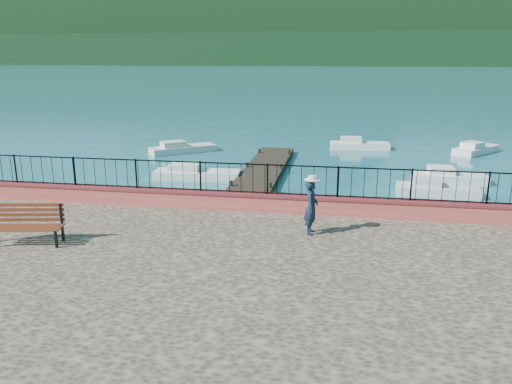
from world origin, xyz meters
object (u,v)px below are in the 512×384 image
(person, at_px, (311,207))
(boat_2, at_px, (451,174))
(boat_5, at_px, (476,147))
(boat_1, at_px, (438,186))
(boat_4, at_px, (360,143))
(boat_3, at_px, (183,146))
(park_bench, at_px, (27,233))
(boat_0, at_px, (197,171))

(person, distance_m, boat_2, 13.38)
(person, distance_m, boat_5, 22.04)
(boat_1, bearing_deg, boat_4, 106.64)
(boat_4, height_order, boat_5, same)
(boat_1, height_order, boat_2, same)
(person, height_order, boat_3, person)
(person, relative_size, boat_5, 0.42)
(boat_4, bearing_deg, boat_3, -166.94)
(boat_4, bearing_deg, park_bench, -116.02)
(person, relative_size, boat_1, 0.44)
(boat_1, bearing_deg, boat_3, 152.55)
(park_bench, bearing_deg, boat_3, 85.07)
(park_bench, distance_m, boat_4, 24.29)
(park_bench, xyz_separation_m, boat_2, (13.55, 13.85, -1.11))
(boat_3, relative_size, boat_4, 1.09)
(boat_4, bearing_deg, boat_5, -6.07)
(person, bearing_deg, park_bench, 109.96)
(person, distance_m, boat_0, 12.23)
(park_bench, height_order, boat_0, park_bench)
(park_bench, relative_size, boat_2, 0.59)
(boat_2, xyz_separation_m, boat_4, (-4.15, 8.52, 0.00))
(boat_0, distance_m, boat_5, 18.34)
(boat_0, distance_m, boat_2, 12.59)
(person, xyz_separation_m, boat_2, (6.17, 11.76, -1.58))
(person, bearing_deg, boat_2, -23.48)
(person, relative_size, boat_3, 0.37)
(boat_1, bearing_deg, boat_5, 69.63)
(boat_3, xyz_separation_m, boat_4, (11.23, 3.28, 0.00))
(boat_2, xyz_separation_m, boat_3, (-15.38, 5.24, 0.00))
(boat_2, bearing_deg, boat_1, -115.18)
(boat_2, bearing_deg, boat_0, -175.89)
(boat_2, distance_m, boat_5, 8.74)
(boat_0, relative_size, boat_5, 1.16)
(boat_0, xyz_separation_m, boat_1, (11.44, -1.11, 0.00))
(boat_5, bearing_deg, park_bench, -176.17)
(boat_3, bearing_deg, person, -99.54)
(boat_5, bearing_deg, boat_4, 128.15)
(park_bench, xyz_separation_m, boat_0, (1.05, 12.42, -1.11))
(park_bench, relative_size, boat_4, 0.52)
(park_bench, height_order, boat_4, park_bench)
(person, xyz_separation_m, boat_5, (9.31, 19.92, -1.58))
(boat_2, height_order, boat_5, same)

